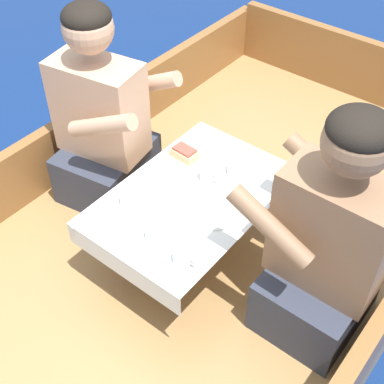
{
  "coord_description": "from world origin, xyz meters",
  "views": [
    {
      "loc": [
        0.98,
        -1.19,
        2.11
      ],
      "look_at": [
        0.0,
        0.05,
        0.62
      ],
      "focal_mm": 50.0,
      "sensor_mm": 36.0,
      "label": 1
    }
  ],
  "objects_px": {
    "person_starboard": "(328,247)",
    "coffee_cup_starboard": "(208,173)",
    "sandwich": "(185,153)",
    "coffee_cup_port": "(183,256)",
    "person_port": "(102,124)"
  },
  "relations": [
    {
      "from": "person_port",
      "to": "coffee_cup_starboard",
      "type": "distance_m",
      "value": 0.58
    },
    {
      "from": "sandwich",
      "to": "coffee_cup_port",
      "type": "height_order",
      "value": "same"
    },
    {
      "from": "sandwich",
      "to": "coffee_cup_starboard",
      "type": "distance_m",
      "value": 0.17
    },
    {
      "from": "person_starboard",
      "to": "coffee_cup_starboard",
      "type": "relative_size",
      "value": 10.7
    },
    {
      "from": "person_starboard",
      "to": "coffee_cup_starboard",
      "type": "bearing_deg",
      "value": -7.4
    },
    {
      "from": "sandwich",
      "to": "person_starboard",
      "type": "bearing_deg",
      "value": -9.07
    },
    {
      "from": "coffee_cup_port",
      "to": "coffee_cup_starboard",
      "type": "bearing_deg",
      "value": 116.05
    },
    {
      "from": "person_starboard",
      "to": "sandwich",
      "type": "distance_m",
      "value": 0.77
    },
    {
      "from": "person_starboard",
      "to": "coffee_cup_port",
      "type": "relative_size",
      "value": 10.03
    },
    {
      "from": "person_port",
      "to": "coffee_cup_port",
      "type": "height_order",
      "value": "person_port"
    },
    {
      "from": "coffee_cup_port",
      "to": "coffee_cup_starboard",
      "type": "relative_size",
      "value": 1.07
    },
    {
      "from": "person_port",
      "to": "coffee_cup_starboard",
      "type": "xyz_separation_m",
      "value": [
        0.57,
        0.05,
        -0.02
      ]
    },
    {
      "from": "sandwich",
      "to": "person_port",
      "type": "bearing_deg",
      "value": -167.58
    },
    {
      "from": "person_starboard",
      "to": "sandwich",
      "type": "relative_size",
      "value": 8.27
    },
    {
      "from": "person_starboard",
      "to": "coffee_cup_starboard",
      "type": "xyz_separation_m",
      "value": [
        -0.6,
        0.08,
        -0.03
      ]
    }
  ]
}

